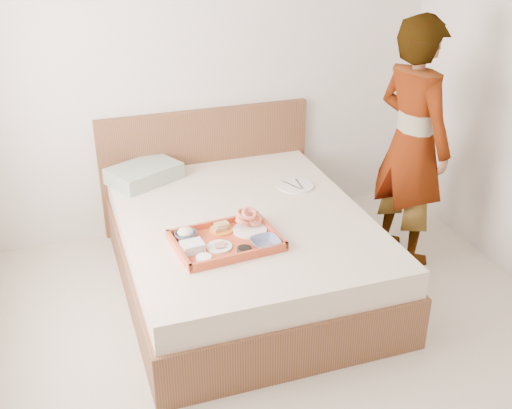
{
  "coord_description": "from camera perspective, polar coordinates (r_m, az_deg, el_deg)",
  "views": [
    {
      "loc": [
        -1.15,
        -2.43,
        2.42
      ],
      "look_at": [
        -0.01,
        0.9,
        0.65
      ],
      "focal_mm": 43.75,
      "sensor_mm": 36.0,
      "label": 1
    }
  ],
  "objects": [
    {
      "name": "ground",
      "position": [
        3.62,
        4.96,
        -15.41
      ],
      "size": [
        3.5,
        4.0,
        0.01
      ],
      "primitive_type": "cube",
      "color": "beige",
      "rests_on": "ground"
    },
    {
      "name": "salad_bowl",
      "position": [
        3.78,
        -6.44,
        -2.82
      ],
      "size": [
        0.15,
        0.15,
        0.04
      ],
      "primitive_type": "imported",
      "rotation": [
        0.0,
        0.0,
        0.09
      ],
      "color": "navy",
      "rests_on": "tray"
    },
    {
      "name": "bread_plate",
      "position": [
        3.86,
        -3.21,
        -2.34
      ],
      "size": [
        0.16,
        0.16,
        0.01
      ],
      "primitive_type": "cylinder",
      "rotation": [
        0.0,
        0.0,
        0.09
      ],
      "color": "orange",
      "rests_on": "tray"
    },
    {
      "name": "prawn_plate",
      "position": [
        3.85,
        -0.57,
        -2.33
      ],
      "size": [
        0.23,
        0.23,
        0.01
      ],
      "primitive_type": "cylinder",
      "rotation": [
        0.0,
        0.0,
        0.09
      ],
      "color": "white",
      "rests_on": "tray"
    },
    {
      "name": "tray",
      "position": [
        3.73,
        -2.75,
        -3.29
      ],
      "size": [
        0.65,
        0.5,
        0.06
      ],
      "primitive_type": "cube",
      "rotation": [
        0.0,
        0.0,
        0.09
      ],
      "color": "#CC452B",
      "rests_on": "bed"
    },
    {
      "name": "dinner_plate",
      "position": [
        4.47,
        3.61,
        1.73
      ],
      "size": [
        0.28,
        0.28,
        0.01
      ],
      "primitive_type": "cylinder",
      "rotation": [
        0.0,
        0.0,
        0.09
      ],
      "color": "white",
      "rests_on": "bed"
    },
    {
      "name": "cheese_round",
      "position": [
        3.55,
        -4.78,
        -4.97
      ],
      "size": [
        0.1,
        0.1,
        0.03
      ],
      "primitive_type": "cylinder",
      "rotation": [
        0.0,
        0.0,
        0.09
      ],
      "color": "white",
      "rests_on": "tray"
    },
    {
      "name": "navy_bowl_big",
      "position": [
        3.68,
        0.88,
        -3.52
      ],
      "size": [
        0.19,
        0.19,
        0.04
      ],
      "primitive_type": "imported",
      "rotation": [
        0.0,
        0.0,
        0.09
      ],
      "color": "navy",
      "rests_on": "tray"
    },
    {
      "name": "headboard",
      "position": [
        4.93,
        -4.56,
        3.4
      ],
      "size": [
        1.65,
        0.06,
        0.95
      ],
      "primitive_type": "cube",
      "color": "brown",
      "rests_on": "ground"
    },
    {
      "name": "person",
      "position": [
        4.42,
        14.08,
        5.42
      ],
      "size": [
        0.54,
        0.71,
        1.75
      ],
      "primitive_type": "imported",
      "rotation": [
        0.0,
        0.0,
        1.78
      ],
      "color": "beige",
      "rests_on": "ground"
    },
    {
      "name": "sauce_dish",
      "position": [
        3.62,
        -1.06,
        -4.22
      ],
      "size": [
        0.1,
        0.1,
        0.03
      ],
      "primitive_type": "cylinder",
      "rotation": [
        0.0,
        0.0,
        0.09
      ],
      "color": "black",
      "rests_on": "tray"
    },
    {
      "name": "bed",
      "position": [
        4.2,
        -1.09,
        -4.21
      ],
      "size": [
        1.65,
        2.0,
        0.53
      ],
      "primitive_type": "cube",
      "color": "brown",
      "rests_on": "ground"
    },
    {
      "name": "plastic_tub",
      "position": [
        3.65,
        -5.83,
        -3.87
      ],
      "size": [
        0.14,
        0.12,
        0.06
      ],
      "primitive_type": "cube",
      "rotation": [
        0.0,
        0.0,
        0.09
      ],
      "color": "silver",
      "rests_on": "tray"
    },
    {
      "name": "pillow",
      "position": [
        4.61,
        -10.19,
        2.82
      ],
      "size": [
        0.58,
        0.51,
        0.12
      ],
      "primitive_type": "cube",
      "rotation": [
        0.0,
        0.0,
        0.46
      ],
      "color": "#9EA89B",
      "rests_on": "bed"
    },
    {
      "name": "wall_back",
      "position": [
        4.71,
        -4.28,
        12.88
      ],
      "size": [
        3.5,
        0.01,
        2.6
      ],
      "primitive_type": "cube",
      "color": "silver",
      "rests_on": "ground"
    },
    {
      "name": "meat_plate",
      "position": [
        3.68,
        -3.38,
        -3.87
      ],
      "size": [
        0.17,
        0.17,
        0.01
      ],
      "primitive_type": "cylinder",
      "rotation": [
        0.0,
        0.0,
        0.09
      ],
      "color": "white",
      "rests_on": "tray"
    }
  ]
}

